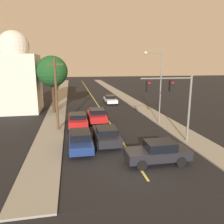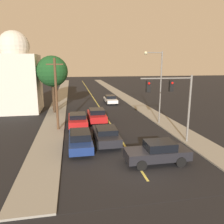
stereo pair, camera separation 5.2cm
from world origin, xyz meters
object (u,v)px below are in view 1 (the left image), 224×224
(utility_pole_left, at_px, (56,93))
(domed_building_left, at_px, (17,77))
(car_near_lane_front, at_px, (106,135))
(car_near_lane_second, at_px, (97,115))
(car_crossing_right, at_px, (158,152))
(car_outer_lane_front, at_px, (80,140))
(tree_left_near, at_px, (52,75))
(car_outer_lane_second, at_px, (78,120))
(streetlamp_right, at_px, (157,78))
(tree_left_far, at_px, (52,71))
(car_far_oncoming, at_px, (110,99))
(traffic_signal_mast, at_px, (174,95))

(utility_pole_left, xyz_separation_m, domed_building_left, (-5.86, 10.31, 1.06))
(car_near_lane_front, relative_size, car_near_lane_second, 1.02)
(car_crossing_right, distance_m, utility_pole_left, 11.80)
(car_outer_lane_front, relative_size, tree_left_near, 0.73)
(car_outer_lane_second, distance_m, domed_building_left, 12.96)
(car_crossing_right, xyz_separation_m, streetlamp_right, (3.53, 9.39, 4.30))
(car_near_lane_front, height_order, car_outer_lane_second, car_outer_lane_second)
(car_crossing_right, distance_m, tree_left_far, 19.41)
(tree_left_near, distance_m, domed_building_left, 4.83)
(car_near_lane_front, bearing_deg, car_far_oncoming, 78.82)
(utility_pole_left, bearing_deg, car_far_oncoming, 60.72)
(car_outer_lane_second, height_order, streetlamp_right, streetlamp_right)
(car_outer_lane_front, distance_m, traffic_signal_mast, 8.39)
(car_crossing_right, relative_size, tree_left_far, 0.57)
(streetlamp_right, xyz_separation_m, utility_pole_left, (-10.63, -0.47, -1.28))
(car_far_oncoming, xyz_separation_m, tree_left_far, (-8.85, -6.10, 4.96))
(car_near_lane_second, distance_m, domed_building_left, 13.42)
(car_near_lane_second, height_order, traffic_signal_mast, traffic_signal_mast)
(car_near_lane_front, relative_size, domed_building_left, 0.41)
(car_outer_lane_front, xyz_separation_m, streetlamp_right, (8.61, 5.78, 4.34))
(car_outer_lane_second, xyz_separation_m, domed_building_left, (-7.88, 9.45, 4.08))
(traffic_signal_mast, xyz_separation_m, tree_left_far, (-10.58, 13.67, 1.49))
(tree_left_near, bearing_deg, car_near_lane_front, -69.38)
(car_outer_lane_front, distance_m, tree_left_near, 15.86)
(car_near_lane_front, height_order, car_crossing_right, car_crossing_right)
(car_far_oncoming, xyz_separation_m, streetlamp_right, (2.68, -13.70, 4.40))
(car_near_lane_front, xyz_separation_m, car_outer_lane_front, (-2.23, -0.77, -0.02))
(car_near_lane_front, xyz_separation_m, tree_left_far, (-5.15, 12.61, 4.89))
(car_near_lane_front, relative_size, traffic_signal_mast, 0.79)
(car_outer_lane_second, height_order, traffic_signal_mast, traffic_signal_mast)
(utility_pole_left, relative_size, tree_left_far, 0.94)
(traffic_signal_mast, bearing_deg, car_near_lane_second, 123.96)
(streetlamp_right, bearing_deg, utility_pole_left, -177.48)
(car_outer_lane_front, xyz_separation_m, traffic_signal_mast, (7.66, -0.28, 3.41))
(tree_left_far, xyz_separation_m, domed_building_left, (-4.96, 2.24, -0.77))
(streetlamp_right, height_order, utility_pole_left, streetlamp_right)
(streetlamp_right, bearing_deg, car_near_lane_front, -141.87)
(car_outer_lane_front, xyz_separation_m, car_crossing_right, (5.07, -3.61, 0.04))
(utility_pole_left, distance_m, domed_building_left, 11.91)
(car_outer_lane_second, relative_size, tree_left_far, 0.59)
(car_near_lane_second, xyz_separation_m, utility_pole_left, (-4.25, -2.48, 2.99))
(tree_left_far, distance_m, domed_building_left, 5.49)
(car_outer_lane_second, bearing_deg, car_crossing_right, -62.61)
(car_near_lane_second, xyz_separation_m, car_far_oncoming, (3.70, 11.70, -0.13))
(car_outer_lane_front, distance_m, tree_left_far, 14.55)
(car_outer_lane_second, height_order, car_far_oncoming, car_outer_lane_second)
(tree_left_far, bearing_deg, car_far_oncoming, 34.56)
(car_outer_lane_front, distance_m, car_outer_lane_second, 6.18)
(car_outer_lane_front, height_order, car_outer_lane_second, car_outer_lane_second)
(car_outer_lane_front, height_order, tree_left_near, tree_left_near)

